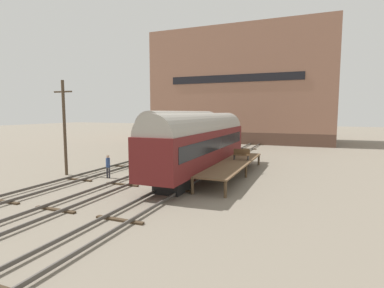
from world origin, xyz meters
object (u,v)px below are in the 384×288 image
at_px(bench, 241,154).
at_px(person_worker, 108,164).
at_px(utility_pole, 64,126).
at_px(train_car_maroon, 201,140).
at_px(train_car_green, 185,133).

bearing_deg(bench, person_worker, -147.16).
bearing_deg(person_worker, utility_pole, -175.66).
bearing_deg(train_car_maroon, utility_pole, -158.37).
relative_size(bench, person_worker, 0.76).
height_order(bench, person_worker, bench).
height_order(train_car_green, person_worker, train_car_green).
bearing_deg(train_car_maroon, bench, 37.16).
relative_size(train_car_maroon, bench, 11.90).
xyz_separation_m(bench, person_worker, (-9.25, -5.97, -0.50)).
relative_size(train_car_maroon, train_car_green, 1.10).
bearing_deg(bench, train_car_green, 151.05).
relative_size(bench, utility_pole, 0.18).
distance_m(train_car_maroon, person_worker, 7.66).
bearing_deg(utility_pole, train_car_green, 57.93).
bearing_deg(train_car_green, person_worker, -103.51).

